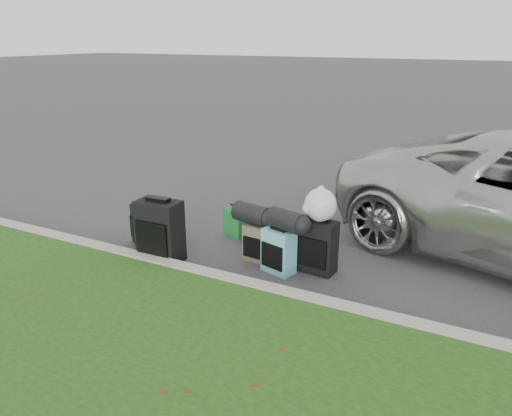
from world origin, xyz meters
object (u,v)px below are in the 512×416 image
at_px(suitcase_teal, 279,251).
at_px(suitcase_large_black_right, 318,246).
at_px(suitcase_small_black, 145,226).
at_px(suitcase_olive, 258,243).
at_px(suitcase_large_black_left, 160,231).
at_px(tote_navy, 257,228).
at_px(tote_green, 238,222).

xyz_separation_m(suitcase_teal, suitcase_large_black_right, (0.41, 0.23, 0.05)).
xyz_separation_m(suitcase_small_black, suitcase_large_black_right, (2.37, 0.31, 0.05)).
bearing_deg(suitcase_large_black_right, suitcase_olive, -170.94).
xyz_separation_m(suitcase_large_black_left, suitcase_olive, (1.10, 0.56, -0.16)).
xyz_separation_m(suitcase_large_black_left, tote_navy, (0.77, 1.16, -0.23)).
relative_size(tote_green, tote_navy, 1.13).
xyz_separation_m(tote_green, tote_navy, (0.33, -0.04, -0.02)).
height_order(suitcase_large_black_left, suitcase_olive, suitcase_large_black_left).
bearing_deg(suitcase_large_black_left, suitcase_large_black_right, 16.31).
distance_m(suitcase_large_black_right, tote_green, 1.55).
xyz_separation_m(suitcase_olive, tote_navy, (-0.33, 0.60, -0.07)).
xyz_separation_m(suitcase_large_black_right, tote_green, (-1.43, 0.59, -0.13)).
height_order(suitcase_olive, tote_green, suitcase_olive).
relative_size(suitcase_olive, tote_navy, 1.42).
distance_m(suitcase_large_black_left, tote_green, 1.30).
bearing_deg(suitcase_olive, suitcase_large_black_right, 9.37).
relative_size(suitcase_large_black_left, tote_navy, 2.35).
height_order(suitcase_small_black, suitcase_teal, suitcase_small_black).
bearing_deg(tote_navy, suitcase_large_black_right, -42.52).
bearing_deg(tote_navy, suitcase_small_black, -161.85).
distance_m(tote_green, tote_navy, 0.33).
bearing_deg(suitcase_large_black_left, suitcase_teal, 12.80).
bearing_deg(tote_navy, suitcase_olive, -77.26).
distance_m(suitcase_teal, tote_green, 1.31).
distance_m(suitcase_small_black, tote_green, 1.30).
distance_m(suitcase_large_black_left, suitcase_teal, 1.52).
distance_m(suitcase_olive, suitcase_teal, 0.41).
bearing_deg(suitcase_teal, tote_navy, 147.01).
bearing_deg(tote_navy, suitcase_teal, -64.30).
height_order(suitcase_teal, tote_navy, suitcase_teal).
relative_size(suitcase_teal, tote_navy, 1.62).
bearing_deg(tote_navy, tote_green, 157.17).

